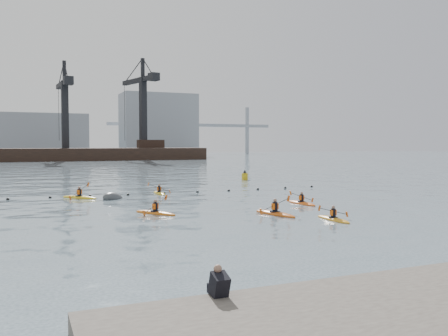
{
  "coord_description": "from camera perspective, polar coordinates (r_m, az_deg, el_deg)",
  "views": [
    {
      "loc": [
        -9.83,
        -16.31,
        4.22
      ],
      "look_at": [
        0.99,
        9.23,
        2.8
      ],
      "focal_mm": 38.0,
      "sensor_mm": 36.0,
      "label": 1
    }
  ],
  "objects": [
    {
      "name": "ground",
      "position": [
        19.5,
        8.04,
        -9.59
      ],
      "size": [
        400.0,
        400.0,
        0.0
      ],
      "primitive_type": "plane",
      "color": "#3D4E59",
      "rests_on": "ground"
    },
    {
      "name": "float_line",
      "position": [
        40.17,
        -9.41,
        -3.1
      ],
      "size": [
        33.24,
        0.73,
        0.24
      ],
      "color": "black",
      "rests_on": "ground"
    },
    {
      "name": "barge_pier",
      "position": [
        126.69,
        -18.61,
        1.73
      ],
      "size": [
        72.0,
        19.3,
        29.5
      ],
      "color": "black",
      "rests_on": "ground"
    },
    {
      "name": "skyline",
      "position": [
        167.1,
        -18.86,
        4.5
      ],
      "size": [
        141.0,
        28.0,
        22.0
      ],
      "color": "gray",
      "rests_on": "ground"
    },
    {
      "name": "kayaker_0",
      "position": [
        28.49,
        6.15,
        -5.39
      ],
      "size": [
        2.31,
        3.49,
        1.2
      ],
      "rotation": [
        0.0,
        0.0,
        0.22
      ],
      "color": "#C75412",
      "rests_on": "ground"
    },
    {
      "name": "kayaker_1",
      "position": [
        27.02,
        13.01,
        -5.94
      ],
      "size": [
        1.95,
        2.88,
        0.97
      ],
      "rotation": [
        0.0,
        0.0,
        -0.0
      ],
      "color": "orange",
      "rests_on": "ground"
    },
    {
      "name": "kayaker_2",
      "position": [
        28.95,
        -8.26,
        -5.29
      ],
      "size": [
        2.24,
        2.93,
        1.18
      ],
      "rotation": [
        0.0,
        0.0,
        0.59
      ],
      "color": "#CF6513",
      "rests_on": "ground"
    },
    {
      "name": "kayaker_3",
      "position": [
        40.44,
        -7.8,
        -2.96
      ],
      "size": [
        2.0,
        2.9,
        1.09
      ],
      "rotation": [
        0.0,
        0.0,
        0.0
      ],
      "color": "gold",
      "rests_on": "ground"
    },
    {
      "name": "kayaker_4",
      "position": [
        33.78,
        9.31,
        -4.13
      ],
      "size": [
        2.07,
        3.05,
        1.09
      ],
      "rotation": [
        0.0,
        0.0,
        3.23
      ],
      "color": "orange",
      "rests_on": "ground"
    },
    {
      "name": "kayaker_5",
      "position": [
        38.52,
        -17.0,
        -3.34
      ],
      "size": [
        2.71,
        2.81,
        1.27
      ],
      "rotation": [
        0.0,
        0.0,
        0.76
      ],
      "color": "yellow",
      "rests_on": "ground"
    },
    {
      "name": "mooring_buoy",
      "position": [
        37.42,
        -13.22,
        -3.62
      ],
      "size": [
        2.38,
        2.29,
        1.38
      ],
      "primitive_type": "ellipsoid",
      "rotation": [
        0.0,
        0.21,
        0.72
      ],
      "color": "#383A3C",
      "rests_on": "ground"
    },
    {
      "name": "nav_buoy",
      "position": [
        55.53,
        2.51,
        -1.02
      ],
      "size": [
        0.72,
        0.72,
        1.32
      ],
      "color": "gold",
      "rests_on": "ground"
    }
  ]
}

